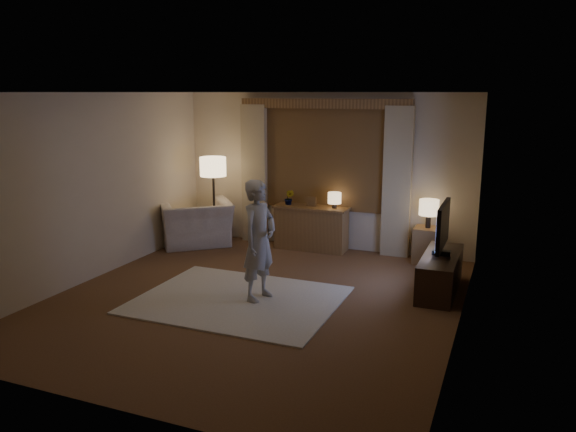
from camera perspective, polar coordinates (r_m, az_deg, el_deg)
The scene contains 13 objects.
room at distance 7.37m, azimuth -1.83°, elevation 2.58°, with size 5.04×5.54×2.64m.
rug at distance 7.26m, azimuth -5.07°, elevation -8.48°, with size 2.50×2.00×0.02m, color beige.
sideboard at distance 9.44m, azimuth 2.37°, elevation -1.33°, with size 1.20×0.40×0.70m, color brown.
picture_frame at distance 9.34m, azimuth 2.40°, elevation 1.35°, with size 0.16×0.02×0.20m, color brown.
plant at distance 9.47m, azimuth 0.12°, elevation 1.82°, with size 0.17×0.13×0.30m, color #999999.
table_lamp_sideboard at distance 9.20m, azimuth 4.75°, elevation 1.76°, with size 0.22×0.22×0.30m.
floor_lamp at distance 9.64m, azimuth -7.61°, elevation 4.51°, with size 0.45×0.45×1.53m.
armchair at distance 9.84m, azimuth -9.36°, elevation -0.72°, with size 1.18×1.03×0.77m, color beige.
side_table at distance 8.97m, azimuth 13.93°, elevation -2.90°, with size 0.40×0.40×0.56m, color brown.
table_lamp_side at distance 8.84m, azimuth 14.13°, elevation 0.78°, with size 0.30×0.30×0.44m.
tv_stand at distance 7.75m, azimuth 15.20°, elevation -5.62°, with size 0.45×1.40×0.50m, color black.
tv at distance 7.59m, azimuth 15.45°, elevation -1.07°, with size 0.23×0.96×0.69m.
person at distance 7.04m, azimuth -2.95°, elevation -2.49°, with size 0.56×0.37×1.53m, color #ABA49E.
Camera 1 is at (2.95, -6.14, 2.60)m, focal length 35.00 mm.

